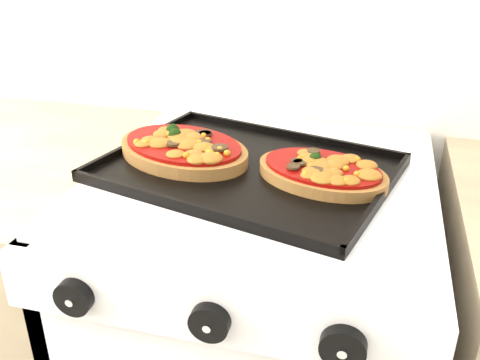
% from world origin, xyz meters
% --- Properties ---
extents(control_panel, '(0.60, 0.02, 0.09)m').
position_xyz_m(control_panel, '(-0.03, 1.39, 0.85)').
color(control_panel, white).
rests_on(control_panel, stove).
extents(knob_left, '(0.05, 0.02, 0.05)m').
position_xyz_m(knob_left, '(-0.21, 1.37, 0.85)').
color(knob_left, black).
rests_on(knob_left, control_panel).
extents(knob_center, '(0.05, 0.02, 0.05)m').
position_xyz_m(knob_center, '(-0.02, 1.37, 0.85)').
color(knob_center, black).
rests_on(knob_center, control_panel).
extents(knob_right, '(0.06, 0.02, 0.06)m').
position_xyz_m(knob_right, '(0.15, 1.37, 0.85)').
color(knob_right, black).
rests_on(knob_right, control_panel).
extents(baking_tray, '(0.56, 0.47, 0.02)m').
position_xyz_m(baking_tray, '(-0.06, 1.70, 0.92)').
color(baking_tray, black).
rests_on(baking_tray, stove).
extents(pizza_left, '(0.31, 0.26, 0.04)m').
position_xyz_m(pizza_left, '(-0.18, 1.71, 0.94)').
color(pizza_left, olive).
rests_on(pizza_left, baking_tray).
extents(pizza_right, '(0.26, 0.21, 0.03)m').
position_xyz_m(pizza_right, '(0.08, 1.68, 0.94)').
color(pizza_right, olive).
rests_on(pizza_right, baking_tray).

